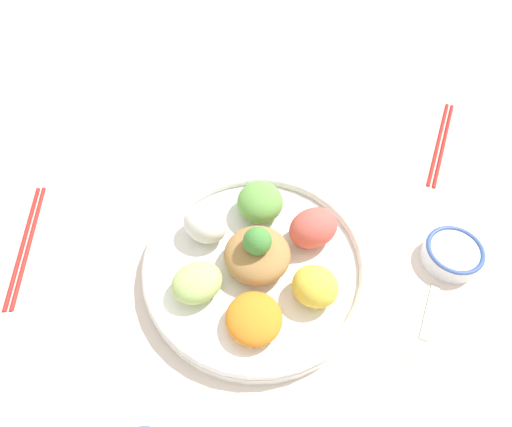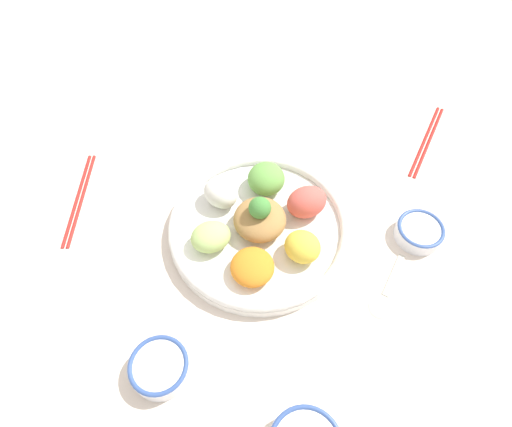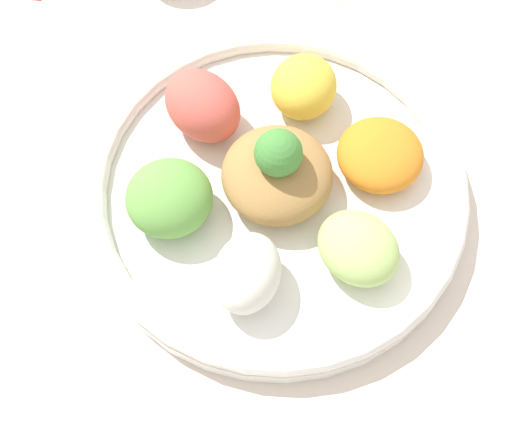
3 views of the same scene
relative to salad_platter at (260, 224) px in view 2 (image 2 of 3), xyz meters
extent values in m
plane|color=silver|center=(-0.02, -0.03, -0.03)|extent=(2.40, 2.40, 0.00)
cylinder|color=white|center=(0.00, 0.00, -0.02)|extent=(0.35, 0.35, 0.02)
torus|color=white|center=(0.00, 0.00, 0.00)|extent=(0.35, 0.35, 0.02)
ellipsoid|color=#B7DB7A|center=(0.09, -0.04, 0.02)|extent=(0.09, 0.09, 0.05)
ellipsoid|color=orange|center=(0.08, 0.06, 0.01)|extent=(0.11, 0.11, 0.04)
ellipsoid|color=yellow|center=(-0.01, 0.10, 0.02)|extent=(0.07, 0.07, 0.05)
ellipsoid|color=#E55B51|center=(-0.09, 0.04, 0.02)|extent=(0.10, 0.09, 0.06)
ellipsoid|color=#6BAD4C|center=(-0.08, -0.06, 0.02)|extent=(0.10, 0.10, 0.05)
ellipsoid|color=white|center=(0.01, -0.10, 0.02)|extent=(0.06, 0.08, 0.05)
ellipsoid|color=#AD7F47|center=(0.00, 0.00, 0.02)|extent=(0.10, 0.10, 0.05)
sphere|color=#478E3D|center=(0.00, 0.00, 0.06)|extent=(0.04, 0.04, 0.04)
cylinder|color=white|center=(-0.20, 0.23, -0.01)|extent=(0.09, 0.09, 0.03)
torus|color=#38569E|center=(-0.20, 0.23, 0.00)|extent=(0.09, 0.09, 0.01)
cylinder|color=maroon|center=(-0.20, 0.23, 0.00)|extent=(0.07, 0.07, 0.00)
cylinder|color=white|center=(0.30, 0.06, -0.01)|extent=(0.09, 0.09, 0.03)
torus|color=#38569E|center=(0.30, 0.06, 0.01)|extent=(0.09, 0.09, 0.01)
cylinder|color=white|center=(0.30, 0.06, 0.00)|extent=(0.08, 0.08, 0.00)
cylinder|color=red|center=(-0.43, 0.11, -0.02)|extent=(0.23, 0.07, 0.01)
cylinder|color=red|center=(-0.44, 0.12, -0.02)|extent=(0.23, 0.07, 0.01)
cylinder|color=red|center=(0.19, -0.32, -0.02)|extent=(0.18, 0.16, 0.01)
cylinder|color=red|center=(0.20, -0.33, -0.02)|extent=(0.18, 0.16, 0.01)
cube|color=beige|center=(-0.10, 0.24, -0.02)|extent=(0.09, 0.03, 0.01)
ellipsoid|color=beige|center=(-0.03, 0.26, -0.02)|extent=(0.06, 0.05, 0.01)
camera|label=1|loc=(0.26, 0.19, 0.56)|focal=30.00mm
camera|label=2|loc=(0.33, 0.29, 0.68)|focal=30.00mm
camera|label=3|loc=(0.09, -0.29, 0.57)|focal=50.00mm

